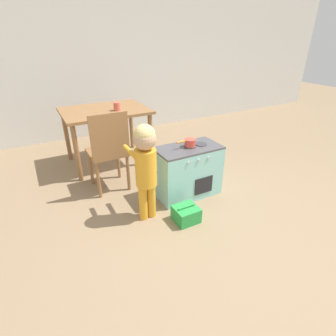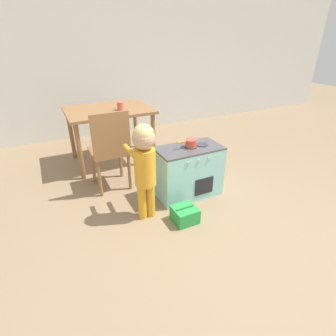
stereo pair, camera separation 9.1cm
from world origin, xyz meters
name	(u,v)px [view 1 (the left image)]	position (x,y,z in m)	size (l,w,h in m)	color
ground_plane	(243,250)	(0.00, 0.00, 0.00)	(16.00, 16.00, 0.00)	#8E7556
wall_back	(106,54)	(0.00, 3.38, 1.30)	(10.00, 0.06, 2.60)	silver
play_kitchen	(188,171)	(0.06, 0.96, 0.28)	(0.68, 0.38, 0.56)	#8CD1CC
toy_pot	(190,142)	(0.07, 0.96, 0.61)	(0.22, 0.12, 0.08)	#E04C3D
child_figure	(145,160)	(-0.50, 0.79, 0.61)	(0.22, 0.37, 0.93)	gold
toy_basket	(186,214)	(-0.21, 0.56, 0.07)	(0.22, 0.21, 0.16)	green
dining_table	(105,117)	(-0.45, 2.17, 0.63)	(1.06, 0.81, 0.73)	olive
dining_chair_near	(108,150)	(-0.65, 1.44, 0.49)	(0.39, 0.39, 0.91)	olive
cup_on_table	(117,106)	(-0.33, 2.03, 0.79)	(0.08, 0.08, 0.10)	#D15B4C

